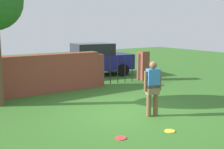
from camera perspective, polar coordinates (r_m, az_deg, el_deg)
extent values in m
plane|color=#336623|center=(8.80, 2.94, -7.59)|extent=(40.00, 40.00, 0.00)
cube|color=brown|center=(11.35, -15.11, -0.02)|extent=(5.36, 0.50, 1.52)
cylinder|color=brown|center=(8.38, 7.39, -5.53)|extent=(0.14, 0.14, 0.85)
cylinder|color=brown|center=(8.47, 8.76, -5.40)|extent=(0.14, 0.14, 0.85)
cube|color=olive|center=(8.33, 8.14, -2.97)|extent=(0.41, 0.32, 0.28)
cube|color=#3372BF|center=(8.27, 8.20, -0.78)|extent=(0.41, 0.32, 0.55)
sphere|color=brown|center=(8.21, 8.26, 1.87)|extent=(0.22, 0.22, 0.22)
cylinder|color=brown|center=(8.19, 6.75, -1.37)|extent=(0.09, 0.09, 0.58)
cylinder|color=brown|center=(8.38, 9.59, -1.20)|extent=(0.09, 0.09, 0.58)
cube|color=brown|center=(12.51, -2.96, 0.89)|extent=(0.44, 0.44, 1.40)
cube|color=brown|center=(14.01, 6.27, 1.79)|extent=(0.44, 0.44, 1.40)
cylinder|color=black|center=(12.65, -1.91, 0.77)|extent=(0.04, 0.04, 1.30)
cylinder|color=black|center=(12.87, -0.34, 0.93)|extent=(0.04, 0.04, 1.30)
cylinder|color=black|center=(13.10, 1.18, 1.08)|extent=(0.04, 0.04, 1.30)
cylinder|color=black|center=(13.34, 2.64, 1.23)|extent=(0.04, 0.04, 1.30)
cylinder|color=black|center=(13.59, 4.05, 1.37)|extent=(0.04, 0.04, 1.30)
cylinder|color=black|center=(13.84, 5.41, 1.51)|extent=(0.04, 0.04, 1.30)
cube|color=navy|center=(15.10, -3.90, 2.48)|extent=(4.38, 2.21, 0.80)
cube|color=#1E2328|center=(15.03, -3.93, 5.13)|extent=(2.17, 1.74, 0.60)
cylinder|color=black|center=(13.90, -7.74, 0.11)|extent=(0.66, 0.30, 0.64)
cylinder|color=black|center=(15.50, -9.76, 1.05)|extent=(0.66, 0.30, 0.64)
cylinder|color=black|center=(14.98, 2.19, 0.89)|extent=(0.66, 0.30, 0.64)
cylinder|color=black|center=(16.48, -0.64, 1.70)|extent=(0.66, 0.30, 0.64)
cylinder|color=red|center=(6.86, 1.73, -12.61)|extent=(0.27, 0.27, 0.02)
cylinder|color=yellow|center=(7.43, 11.51, -11.04)|extent=(0.27, 0.27, 0.02)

